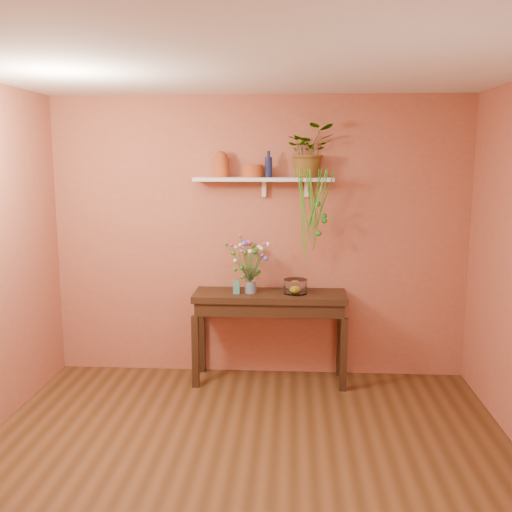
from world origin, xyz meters
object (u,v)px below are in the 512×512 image
(glass_bowl, at_px, (295,287))
(glass_vase, at_px, (250,283))
(sideboard, at_px, (270,306))
(spider_plant, at_px, (309,151))
(terracotta_jug, at_px, (221,165))
(blue_bottle, at_px, (269,167))
(bouquet, at_px, (250,254))

(glass_bowl, bearing_deg, glass_vase, -179.03)
(sideboard, xyz_separation_m, glass_bowl, (0.24, -0.01, 0.19))
(sideboard, bearing_deg, spider_plant, 22.93)
(terracotta_jug, bearing_deg, blue_bottle, -1.83)
(blue_bottle, distance_m, glass_bowl, 1.14)
(sideboard, distance_m, glass_vase, 0.29)
(sideboard, xyz_separation_m, bouquet, (-0.19, -0.00, 0.49))
(blue_bottle, height_order, glass_vase, blue_bottle)
(terracotta_jug, distance_m, glass_bowl, 1.33)
(terracotta_jug, distance_m, bouquet, 0.88)
(terracotta_jug, relative_size, spider_plant, 0.50)
(blue_bottle, bearing_deg, spider_plant, 5.51)
(sideboard, bearing_deg, blue_bottle, 101.06)
(sideboard, distance_m, terracotta_jug, 1.40)
(blue_bottle, relative_size, spider_plant, 0.50)
(blue_bottle, bearing_deg, glass_bowl, -25.17)
(blue_bottle, height_order, spider_plant, spider_plant)
(glass_vase, bearing_deg, spider_plant, 17.18)
(sideboard, height_order, terracotta_jug, terracotta_jug)
(glass_vase, distance_m, bouquet, 0.27)
(spider_plant, xyz_separation_m, glass_vase, (-0.53, -0.17, -1.22))
(blue_bottle, relative_size, glass_bowl, 1.10)
(blue_bottle, height_order, glass_bowl, blue_bottle)
(terracotta_jug, distance_m, spider_plant, 0.83)
(sideboard, distance_m, blue_bottle, 1.30)
(blue_bottle, bearing_deg, bouquet, -144.93)
(bouquet, relative_size, glass_bowl, 1.97)
(blue_bottle, distance_m, glass_vase, 1.09)
(terracotta_jug, height_order, bouquet, terracotta_jug)
(terracotta_jug, relative_size, glass_bowl, 1.10)
(blue_bottle, bearing_deg, glass_vase, -141.15)
(bouquet, bearing_deg, blue_bottle, 35.07)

